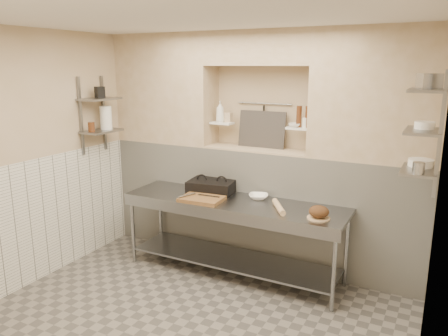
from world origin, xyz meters
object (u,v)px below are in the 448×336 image
Objects in this scene: bread_loaf at (319,212)px; rolling_pin at (279,207)px; cutting_board at (202,199)px; bottle_soap at (220,112)px; bowl_alcove at (294,125)px; jug_left at (106,118)px; panini_press at (212,186)px; mixing_bowl at (259,197)px; prep_table at (233,222)px.

rolling_pin is at bearing 170.85° from bread_loaf.
bottle_soap reaches higher than cutting_board.
rolling_pin is 2.99× the size of bowl_alcove.
cutting_board is 1.63× the size of jug_left.
panini_press reaches higher than mixing_bowl.
prep_table is 12.81× the size of bread_loaf.
panini_press is 1.23m from bowl_alcove.
bottle_soap is (-0.67, 0.33, 0.92)m from mixing_bowl.
bottle_soap reaches higher than panini_press.
bottle_soap is 0.90× the size of jug_left.
bowl_alcove is at bearing 46.94° from prep_table.
bottle_soap is (-1.47, 0.67, 0.87)m from bread_loaf.
bread_loaf is (1.34, 0.03, 0.05)m from cutting_board.
prep_table is 0.42m from mixing_bowl.
bowl_alcove is at bearing 0.51° from bottle_soap.
bottle_soap is (-0.45, 0.54, 1.20)m from prep_table.
mixing_bowl is (0.61, 0.01, -0.05)m from panini_press.
cutting_board is at bearing -79.53° from bottle_soap.
bread_loaf is (0.80, -0.34, 0.05)m from mixing_bowl.
rolling_pin reaches higher than prep_table.
bottle_soap reaches higher than jug_left.
rolling_pin is 1.46× the size of jug_left.
mixing_bowl is at bearing 157.17° from bread_loaf.
prep_table is 0.64m from rolling_pin.
bread_loaf is 1.14m from bowl_alcove.
prep_table is at bearing 1.40° from jug_left.
prep_table is 0.45m from cutting_board.
panini_press is 0.37m from cutting_board.
bottle_soap reaches higher than prep_table.
rolling_pin is 0.46m from bread_loaf.
bowl_alcove is (-0.06, 0.60, 0.80)m from rolling_pin.
panini_press reaches higher than rolling_pin.
bowl_alcove is 0.49× the size of jug_left.
rolling_pin is at bearing -5.19° from prep_table.
bowl_alcove reaches higher than rolling_pin.
bowl_alcove is (0.96, 0.01, -0.11)m from bottle_soap.
panini_press is 0.94m from bottle_soap.
cutting_board is 1.36m from bowl_alcove.
bread_loaf is (1.41, -0.33, 0.00)m from panini_press.
jug_left is at bearing -172.75° from mixing_bowl.
panini_press is 0.61m from mixing_bowl.
panini_press is at bearing -179.06° from mixing_bowl.
bottle_soap is 1.85× the size of bowl_alcove.
bowl_alcove is 2.37m from jug_left.
bread_loaf is 2.91m from jug_left.
bottle_soap reaches higher than bread_loaf.
bowl_alcove is (0.90, 0.35, 0.76)m from panini_press.
mixing_bowl is 0.87m from bread_loaf.
panini_press is 1.38× the size of rolling_pin.
bowl_alcove reaches higher than mixing_bowl.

